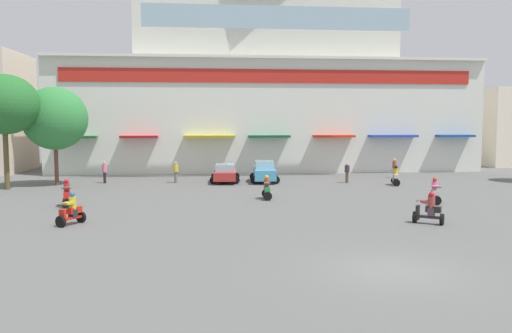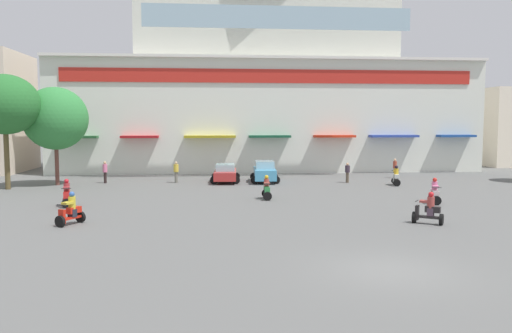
# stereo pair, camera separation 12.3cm
# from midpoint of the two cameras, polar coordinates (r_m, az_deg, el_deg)

# --- Properties ---
(ground_plane) EXTENTS (128.00, 128.00, 0.00)m
(ground_plane) POSITION_cam_midpoint_polar(r_m,az_deg,el_deg) (29.54, 5.74, -4.16)
(ground_plane) COLOR #5C5D5B
(colonial_building) EXTENTS (39.29, 15.84, 21.72)m
(colonial_building) POSITION_cam_midpoint_polar(r_m,az_deg,el_deg) (51.89, 0.77, 10.14)
(colonial_building) COLOR silver
(colonial_building) RESTS_ON ground
(plaza_tree_0) EXTENTS (4.69, 4.58, 7.87)m
(plaza_tree_0) POSITION_cam_midpoint_polar(r_m,az_deg,el_deg) (39.36, -26.02, 6.13)
(plaza_tree_0) COLOR brown
(plaza_tree_0) RESTS_ON ground
(plaza_tree_2) EXTENTS (4.68, 4.18, 7.15)m
(plaza_tree_2) POSITION_cam_midpoint_polar(r_m,az_deg,el_deg) (40.51, -21.30, 4.93)
(plaza_tree_2) COLOR brown
(plaza_tree_2) RESTS_ON ground
(parked_car_0) EXTENTS (2.41, 4.33, 1.39)m
(parked_car_0) POSITION_cam_midpoint_polar(r_m,az_deg,el_deg) (39.96, -3.51, -0.71)
(parked_car_0) COLOR #AD2C2A
(parked_car_0) RESTS_ON ground
(parked_car_1) EXTENTS (2.36, 3.97, 1.63)m
(parked_car_1) POSITION_cam_midpoint_polar(r_m,az_deg,el_deg) (39.87, 0.84, -0.57)
(parked_car_1) COLOR #4697C1
(parked_car_1) RESTS_ON ground
(scooter_rider_1) EXTENTS (0.57, 1.37, 1.45)m
(scooter_rider_1) POSITION_cam_midpoint_polar(r_m,az_deg,el_deg) (31.29, 1.08, -2.52)
(scooter_rider_1) COLOR black
(scooter_rider_1) RESTS_ON ground
(scooter_rider_2) EXTENTS (0.87, 1.49, 1.47)m
(scooter_rider_2) POSITION_cam_midpoint_polar(r_m,az_deg,el_deg) (31.38, 18.92, -2.77)
(scooter_rider_2) COLOR black
(scooter_rider_2) RESTS_ON ground
(scooter_rider_3) EXTENTS (1.40, 1.18, 1.50)m
(scooter_rider_3) POSITION_cam_midpoint_polar(r_m,az_deg,el_deg) (25.09, 18.33, -4.61)
(scooter_rider_3) COLOR black
(scooter_rider_3) RESTS_ON ground
(scooter_rider_5) EXTENTS (1.16, 1.44, 1.51)m
(scooter_rider_5) POSITION_cam_midpoint_polar(r_m,az_deg,el_deg) (25.06, -19.75, -4.68)
(scooter_rider_5) COLOR black
(scooter_rider_5) RESTS_ON ground
(scooter_rider_7) EXTENTS (0.86, 1.52, 1.47)m
(scooter_rider_7) POSITION_cam_midpoint_polar(r_m,az_deg,el_deg) (39.26, 15.00, -1.12)
(scooter_rider_7) COLOR black
(scooter_rider_7) RESTS_ON ground
(scooter_rider_8) EXTENTS (0.79, 1.43, 1.52)m
(scooter_rider_8) POSITION_cam_midpoint_polar(r_m,az_deg,el_deg) (30.44, -20.16, -2.96)
(scooter_rider_8) COLOR black
(scooter_rider_8) RESTS_ON ground
(pedestrian_0) EXTENTS (0.49, 0.49, 1.53)m
(pedestrian_0) POSITION_cam_midpoint_polar(r_m,az_deg,el_deg) (40.06, 9.88, -0.54)
(pedestrian_0) COLOR brown
(pedestrian_0) RESTS_ON ground
(pedestrian_1) EXTENTS (0.42, 0.42, 1.61)m
(pedestrian_1) POSITION_cam_midpoint_polar(r_m,az_deg,el_deg) (44.16, 14.87, -0.03)
(pedestrian_1) COLOR #454D3D
(pedestrian_1) RESTS_ON ground
(pedestrian_2) EXTENTS (0.49, 0.49, 1.62)m
(pedestrian_2) POSITION_cam_midpoint_polar(r_m,az_deg,el_deg) (39.91, -8.89, -0.47)
(pedestrian_2) COLOR slate
(pedestrian_2) RESTS_ON ground
(pedestrian_3) EXTENTS (0.48, 0.48, 1.66)m
(pedestrian_3) POSITION_cam_midpoint_polar(r_m,az_deg,el_deg) (40.80, -16.37, -0.45)
(pedestrian_3) COLOR black
(pedestrian_3) RESTS_ON ground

